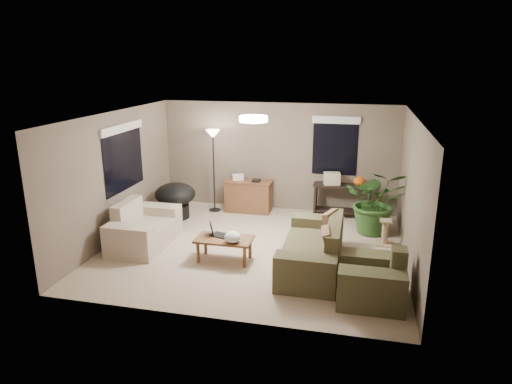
% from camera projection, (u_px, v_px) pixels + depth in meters
% --- Properties ---
extents(room_shell, '(5.50, 5.50, 5.50)m').
position_uv_depth(room_shell, '(254.00, 184.00, 8.30)').
color(room_shell, '#C5AC92').
rests_on(room_shell, ground).
extents(main_sofa, '(0.95, 2.20, 0.85)m').
position_uv_depth(main_sofa, '(314.00, 251.00, 7.78)').
color(main_sofa, '#47412A').
rests_on(main_sofa, ground).
extents(throw_pillows, '(0.37, 1.39, 0.47)m').
position_uv_depth(throw_pillows, '(330.00, 233.00, 7.63)').
color(throw_pillows, '#8C7251').
rests_on(throw_pillows, main_sofa).
extents(loveseat, '(0.90, 1.60, 0.85)m').
position_uv_depth(loveseat, '(143.00, 230.00, 8.75)').
color(loveseat, beige).
rests_on(loveseat, ground).
extents(armchair, '(0.95, 1.00, 0.85)m').
position_uv_depth(armchair, '(372.00, 281.00, 6.72)').
color(armchair, brown).
rests_on(armchair, ground).
extents(coffee_table, '(1.00, 0.55, 0.42)m').
position_uv_depth(coffee_table, '(224.00, 241.00, 8.03)').
color(coffee_table, brown).
rests_on(coffee_table, ground).
extents(laptop, '(0.43, 0.33, 0.24)m').
position_uv_depth(laptop, '(217.00, 232.00, 8.12)').
color(laptop, black).
rests_on(laptop, coffee_table).
extents(plastic_bag, '(0.32, 0.30, 0.20)m').
position_uv_depth(plastic_bag, '(233.00, 237.00, 7.80)').
color(plastic_bag, white).
rests_on(plastic_bag, coffee_table).
extents(desk, '(1.10, 0.50, 0.75)m').
position_uv_depth(desk, '(248.00, 196.00, 10.63)').
color(desk, brown).
rests_on(desk, ground).
extents(desk_papers, '(0.69, 0.30, 0.12)m').
position_uv_depth(desk_papers, '(242.00, 178.00, 10.54)').
color(desk_papers, silver).
rests_on(desk_papers, desk).
extents(console_table, '(1.30, 0.40, 0.75)m').
position_uv_depth(console_table, '(342.00, 198.00, 10.25)').
color(console_table, black).
rests_on(console_table, ground).
extents(pumpkin, '(0.33, 0.33, 0.21)m').
position_uv_depth(pumpkin, '(359.00, 181.00, 10.05)').
color(pumpkin, orange).
rests_on(pumpkin, console_table).
extents(cardboard_box, '(0.39, 0.32, 0.26)m').
position_uv_depth(cardboard_box, '(332.00, 178.00, 10.18)').
color(cardboard_box, beige).
rests_on(cardboard_box, console_table).
extents(papasan_chair, '(1.01, 1.01, 0.80)m').
position_uv_depth(papasan_chair, '(175.00, 198.00, 10.19)').
color(papasan_chair, black).
rests_on(papasan_chair, ground).
extents(floor_lamp, '(0.32, 0.32, 1.91)m').
position_uv_depth(floor_lamp, '(213.00, 144.00, 10.35)').
color(floor_lamp, black).
rests_on(floor_lamp, ground).
extents(ceiling_fixture, '(0.50, 0.50, 0.10)m').
position_uv_depth(ceiling_fixture, '(253.00, 119.00, 7.97)').
color(ceiling_fixture, white).
rests_on(ceiling_fixture, room_shell).
extents(houseplant, '(1.23, 1.36, 1.06)m').
position_uv_depth(houseplant, '(376.00, 208.00, 9.27)').
color(houseplant, '#2D5923').
rests_on(houseplant, ground).
extents(cat_scratching_post, '(0.32, 0.32, 0.50)m').
position_uv_depth(cat_scratching_post, '(385.00, 234.00, 8.76)').
color(cat_scratching_post, tan).
rests_on(cat_scratching_post, ground).
extents(window_left, '(0.05, 1.56, 1.33)m').
position_uv_depth(window_left, '(123.00, 146.00, 9.02)').
color(window_left, black).
rests_on(window_left, room_shell).
extents(window_back, '(1.06, 0.05, 1.33)m').
position_uv_depth(window_back, '(336.00, 136.00, 10.18)').
color(window_back, black).
rests_on(window_back, room_shell).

